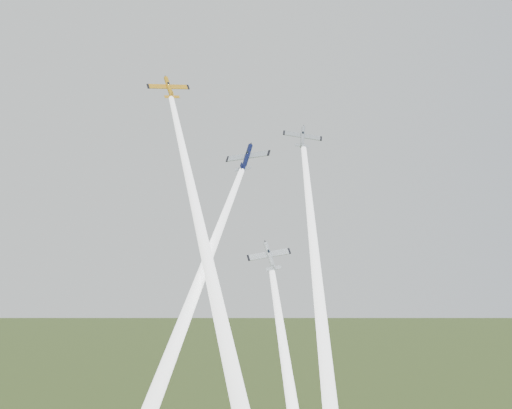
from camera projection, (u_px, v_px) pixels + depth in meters
name	position (u px, v px, depth m)	size (l,w,h in m)	color
plane_yellow	(169.00, 88.00, 120.34)	(8.07, 8.01, 1.26)	orange
smoke_trail_yellow	(206.00, 253.00, 93.33)	(2.48, 2.48, 74.94)	white
plane_navy	(247.00, 157.00, 109.97)	(8.15, 8.09, 1.28)	#0D133A
smoke_trail_navy	(188.00, 311.00, 89.00)	(2.48, 2.48, 57.64)	white
plane_silver_right	(302.00, 137.00, 114.48)	(7.07, 7.01, 1.11)	#ADB4BB
smoke_trail_silver_right	(323.00, 332.00, 85.53)	(2.48, 2.48, 75.81)	white
plane_silver_low	(270.00, 256.00, 101.46)	(7.02, 6.97, 1.10)	silver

